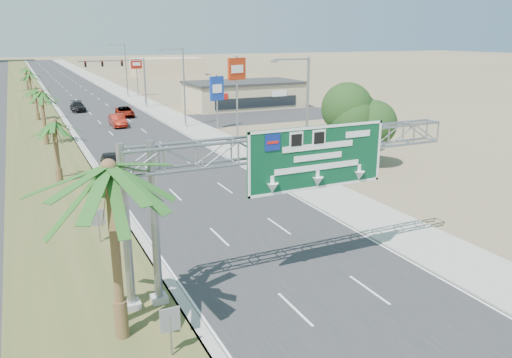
{
  "coord_description": "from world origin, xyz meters",
  "views": [
    {
      "loc": [
        -11.84,
        -9.67,
        11.48
      ],
      "look_at": [
        -0.96,
        13.11,
        4.2
      ],
      "focal_mm": 35.0,
      "sensor_mm": 36.0,
      "label": 1
    }
  ],
  "objects_px": {
    "palm_near": "(109,169)",
    "pole_sign_blue": "(217,90)",
    "sign_gantry": "(284,158)",
    "signal_mast": "(132,79)",
    "pole_sign_red_far": "(136,67)",
    "pole_sign_red_near": "(237,74)",
    "car_mid_lane": "(118,120)",
    "car_right_lane": "(125,112)",
    "store_building": "(244,95)",
    "car_far": "(78,107)",
    "car_left_lane": "(111,162)"
  },
  "relations": [
    {
      "from": "palm_near",
      "to": "pole_sign_blue",
      "type": "distance_m",
      "value": 45.85
    },
    {
      "from": "palm_near",
      "to": "sign_gantry",
      "type": "bearing_deg",
      "value": 13.32
    },
    {
      "from": "palm_near",
      "to": "pole_sign_blue",
      "type": "xyz_separation_m",
      "value": [
        20.03,
        41.19,
        -2.03
      ]
    },
    {
      "from": "signal_mast",
      "to": "pole_sign_red_far",
      "type": "bearing_deg",
      "value": 75.06
    },
    {
      "from": "pole_sign_red_near",
      "to": "car_mid_lane",
      "type": "bearing_deg",
      "value": 126.33
    },
    {
      "from": "sign_gantry",
      "to": "signal_mast",
      "type": "height_order",
      "value": "signal_mast"
    },
    {
      "from": "palm_near",
      "to": "car_right_lane",
      "type": "distance_m",
      "value": 57.86
    },
    {
      "from": "sign_gantry",
      "to": "car_right_lane",
      "type": "distance_m",
      "value": 54.82
    },
    {
      "from": "store_building",
      "to": "car_far",
      "type": "xyz_separation_m",
      "value": [
        -25.39,
        7.05,
        -1.27
      ]
    },
    {
      "from": "pole_sign_red_far",
      "to": "store_building",
      "type": "bearing_deg",
      "value": -61.41
    },
    {
      "from": "car_right_lane",
      "to": "pole_sign_red_near",
      "type": "bearing_deg",
      "value": -65.28
    },
    {
      "from": "palm_near",
      "to": "pole_sign_red_far",
      "type": "distance_m",
      "value": 82.87
    },
    {
      "from": "sign_gantry",
      "to": "car_left_lane",
      "type": "distance_m",
      "value": 25.49
    },
    {
      "from": "car_mid_lane",
      "to": "car_far",
      "type": "xyz_separation_m",
      "value": [
        -3.09,
        16.56,
        -0.07
      ]
    },
    {
      "from": "sign_gantry",
      "to": "pole_sign_blue",
      "type": "xyz_separation_m",
      "value": [
        11.89,
        39.26,
        -1.16
      ]
    },
    {
      "from": "car_mid_lane",
      "to": "car_far",
      "type": "height_order",
      "value": "car_mid_lane"
    },
    {
      "from": "signal_mast",
      "to": "car_far",
      "type": "xyz_separation_m",
      "value": [
        -8.56,
        1.08,
        -4.12
      ]
    },
    {
      "from": "car_left_lane",
      "to": "car_right_lane",
      "type": "distance_m",
      "value": 30.7
    },
    {
      "from": "signal_mast",
      "to": "pole_sign_red_far",
      "type": "height_order",
      "value": "signal_mast"
    },
    {
      "from": "palm_near",
      "to": "store_building",
      "type": "distance_m",
      "value": 66.04
    },
    {
      "from": "car_left_lane",
      "to": "signal_mast",
      "type": "bearing_deg",
      "value": 81.12
    },
    {
      "from": "sign_gantry",
      "to": "palm_near",
      "type": "bearing_deg",
      "value": -166.68
    },
    {
      "from": "signal_mast",
      "to": "car_left_lane",
      "type": "relative_size",
      "value": 2.39
    },
    {
      "from": "palm_near",
      "to": "car_far",
      "type": "xyz_separation_m",
      "value": [
        5.81,
        65.05,
        -6.2
      ]
    },
    {
      "from": "palm_near",
      "to": "pole_sign_red_far",
      "type": "height_order",
      "value": "palm_near"
    },
    {
      "from": "palm_near",
      "to": "car_far",
      "type": "bearing_deg",
      "value": 84.89
    },
    {
      "from": "sign_gantry",
      "to": "palm_near",
      "type": "distance_m",
      "value": 8.41
    },
    {
      "from": "pole_sign_red_far",
      "to": "car_far",
      "type": "bearing_deg",
      "value": -129.78
    },
    {
      "from": "car_far",
      "to": "pole_sign_red_far",
      "type": "relative_size",
      "value": 0.69
    },
    {
      "from": "pole_sign_red_near",
      "to": "pole_sign_blue",
      "type": "height_order",
      "value": "pole_sign_red_near"
    },
    {
      "from": "car_left_lane",
      "to": "car_mid_lane",
      "type": "bearing_deg",
      "value": 84.26
    },
    {
      "from": "store_building",
      "to": "pole_sign_red_near",
      "type": "bearing_deg",
      "value": -115.65
    },
    {
      "from": "car_left_lane",
      "to": "car_mid_lane",
      "type": "relative_size",
      "value": 0.89
    },
    {
      "from": "pole_sign_red_near",
      "to": "pole_sign_red_far",
      "type": "height_order",
      "value": "pole_sign_red_near"
    },
    {
      "from": "sign_gantry",
      "to": "car_mid_lane",
      "type": "distance_m",
      "value": 46.86
    },
    {
      "from": "signal_mast",
      "to": "pole_sign_red_near",
      "type": "xyz_separation_m",
      "value": [
        5.25,
        -30.07,
        2.52
      ]
    },
    {
      "from": "car_far",
      "to": "pole_sign_red_far",
      "type": "height_order",
      "value": "pole_sign_red_far"
    },
    {
      "from": "car_left_lane",
      "to": "car_mid_lane",
      "type": "xyz_separation_m",
      "value": [
        4.69,
        21.95,
        0.07
      ]
    },
    {
      "from": "signal_mast",
      "to": "sign_gantry",
      "type": "bearing_deg",
      "value": -95.74
    },
    {
      "from": "store_building",
      "to": "pole_sign_red_far",
      "type": "relative_size",
      "value": 2.46
    },
    {
      "from": "car_far",
      "to": "pole_sign_red_near",
      "type": "relative_size",
      "value": 0.54
    },
    {
      "from": "car_left_lane",
      "to": "pole_sign_blue",
      "type": "relative_size",
      "value": 0.63
    },
    {
      "from": "car_right_lane",
      "to": "pole_sign_red_far",
      "type": "xyz_separation_m",
      "value": [
        7.45,
        24.31,
        5.02
      ]
    },
    {
      "from": "store_building",
      "to": "pole_sign_blue",
      "type": "distance_m",
      "value": 20.39
    },
    {
      "from": "signal_mast",
      "to": "pole_sign_red_near",
      "type": "height_order",
      "value": "pole_sign_red_near"
    },
    {
      "from": "car_mid_lane",
      "to": "pole_sign_red_far",
      "type": "xyz_separation_m",
      "value": [
        9.94,
        32.2,
        4.93
      ]
    },
    {
      "from": "palm_near",
      "to": "pole_sign_red_near",
      "type": "height_order",
      "value": "pole_sign_red_near"
    },
    {
      "from": "sign_gantry",
      "to": "pole_sign_red_near",
      "type": "relative_size",
      "value": 1.79
    },
    {
      "from": "store_building",
      "to": "pole_sign_red_near",
      "type": "height_order",
      "value": "pole_sign_red_near"
    },
    {
      "from": "store_building",
      "to": "car_left_lane",
      "type": "relative_size",
      "value": 4.18
    }
  ]
}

